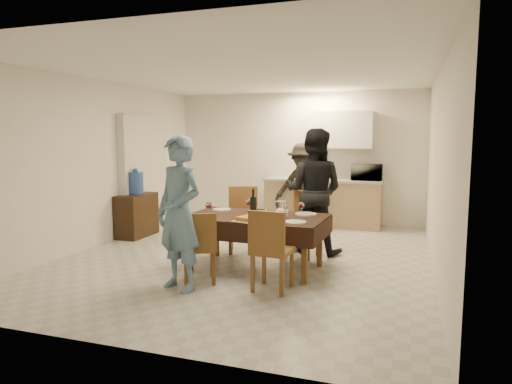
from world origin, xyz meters
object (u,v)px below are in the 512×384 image
Objects in this scene: water_jug at (136,183)px; console at (137,215)px; water_pitcher at (281,210)px; person_near at (179,213)px; wine_bottle at (253,202)px; savoury_tart at (254,219)px; dining_table at (256,218)px; microwave at (367,172)px; person_kitchen at (303,186)px; person_far at (314,191)px.

console is at bearing 0.00° from water_jug.
water_pitcher is 1.35m from person_near.
person_near is (-0.50, -1.10, -0.00)m from wine_bottle.
water_pitcher is at bearing 52.85° from savoury_tart.
person_near reaches higher than savoury_tart.
savoury_tart is (0.10, -0.38, 0.06)m from dining_table.
water_pitcher is (2.92, -1.24, -0.12)m from water_jug.
person_near reaches higher than microwave.
person_kitchen is at bearing 91.57° from savoury_tart.
dining_table is 1.21m from person_far.
savoury_tart is 0.94m from person_near.
water_jug is 3.00m from person_kitchen.
microwave is (1.03, 3.55, 0.34)m from savoury_tart.
wine_bottle is 2.67m from person_kitchen.
water_jug reaches higher than wine_bottle.
person_near is at bearing -114.44° from wine_bottle.
water_jug is 3.12m from person_far.
water_pitcher is 0.39× the size of microwave.
person_far reaches higher than microwave.
wine_bottle is 0.80× the size of savoury_tart.
console is 3.20m from water_pitcher.
water_pitcher is at bearing 84.72° from person_far.
microwave is (3.70, 1.98, 0.13)m from water_jug.
water_jug is at bearing 0.00° from console.
water_jug is 2.77m from wine_bottle.
console is 0.56m from water_jug.
wine_bottle is (2.52, -1.14, 0.50)m from console.
person_near is at bearing -134.13° from savoury_tart.
dining_table is at bearing -24.90° from water_jug.
water_jug is at bearing 149.49° from savoury_tart.
console is 3.06m from person_near.
dining_table is 1.00× the size of person_far.
microwave reaches higher than wine_bottle.
dining_table is at bearing 104.74° from savoury_tart.
person_kitchen reaches higher than savoury_tart.
person_far is at bearing 72.53° from savoury_tart.
dining_table is 2.85m from console.
person_far reaches higher than person_near.
water_jug is at bearing 157.79° from dining_table.
microwave is at bearing 89.79° from person_near.
microwave reaches higher than water_jug.
console is 3.03m from person_kitchen.
savoury_tart reaches higher than dining_table.
person_near reaches higher than wine_bottle.
person_far is at bearing -72.22° from person_kitchen.
console is at bearing 155.60° from wine_bottle.
savoury_tart is 1.51m from person_far.
savoury_tart is 0.79× the size of microwave.
person_far is at bearing 74.64° from microwave.
microwave is at bearing 21.94° from person_kitchen.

